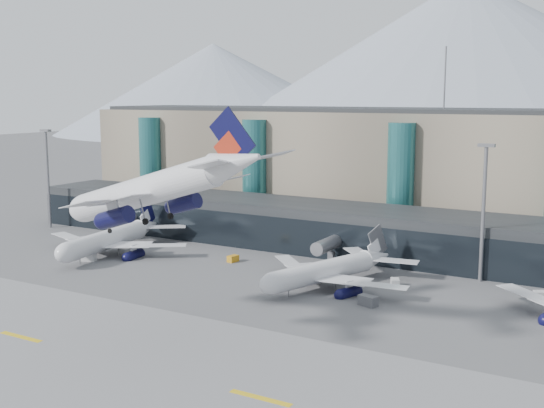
{
  "coord_description": "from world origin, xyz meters",
  "views": [
    {
      "loc": [
        57.69,
        -77.9,
        34.26
      ],
      "look_at": [
        -5.51,
        32.0,
        13.95
      ],
      "focal_mm": 45.0,
      "sensor_mm": 36.0,
      "label": 1
    }
  ],
  "objects_px": {
    "jet_parked_mid": "(335,263)",
    "veh_a": "(89,257)",
    "lightmast_left": "(48,173)",
    "veh_f": "(90,241)",
    "veh_g": "(395,283)",
    "hero_jet": "(163,180)",
    "veh_d": "(544,297)",
    "jet_parked_left": "(116,232)",
    "veh_b": "(233,259)",
    "lightmast_mid": "(484,205)",
    "veh_c": "(368,301)"
  },
  "relations": [
    {
      "from": "hero_jet",
      "to": "veh_d",
      "type": "distance_m",
      "value": 66.55
    },
    {
      "from": "jet_parked_mid",
      "to": "veh_d",
      "type": "distance_m",
      "value": 35.77
    },
    {
      "from": "hero_jet",
      "to": "veh_d",
      "type": "xyz_separation_m",
      "value": [
        44.06,
        44.86,
        -21.78
      ]
    },
    {
      "from": "lightmast_left",
      "to": "veh_b",
      "type": "bearing_deg",
      "value": -6.85
    },
    {
      "from": "hero_jet",
      "to": "veh_g",
      "type": "xyz_separation_m",
      "value": [
        19.27,
        41.26,
        -21.97
      ]
    },
    {
      "from": "jet_parked_left",
      "to": "veh_b",
      "type": "xyz_separation_m",
      "value": [
        27.47,
        5.08,
        -3.83
      ]
    },
    {
      "from": "hero_jet",
      "to": "jet_parked_mid",
      "type": "height_order",
      "value": "hero_jet"
    },
    {
      "from": "jet_parked_mid",
      "to": "lightmast_left",
      "type": "bearing_deg",
      "value": 100.42
    },
    {
      "from": "jet_parked_left",
      "to": "veh_a",
      "type": "height_order",
      "value": "jet_parked_left"
    },
    {
      "from": "lightmast_mid",
      "to": "jet_parked_mid",
      "type": "xyz_separation_m",
      "value": [
        -22.42,
        -15.69,
        -10.28
      ]
    },
    {
      "from": "veh_f",
      "to": "veh_b",
      "type": "bearing_deg",
      "value": -117.34
    },
    {
      "from": "lightmast_mid",
      "to": "veh_c",
      "type": "height_order",
      "value": "lightmast_mid"
    },
    {
      "from": "jet_parked_mid",
      "to": "veh_c",
      "type": "bearing_deg",
      "value": -112.72
    },
    {
      "from": "hero_jet",
      "to": "veh_b",
      "type": "height_order",
      "value": "hero_jet"
    },
    {
      "from": "lightmast_left",
      "to": "veh_d",
      "type": "bearing_deg",
      "value": -2.26
    },
    {
      "from": "hero_jet",
      "to": "jet_parked_left",
      "type": "height_order",
      "value": "hero_jet"
    },
    {
      "from": "jet_parked_mid",
      "to": "veh_b",
      "type": "bearing_deg",
      "value": 97.08
    },
    {
      "from": "veh_g",
      "to": "jet_parked_mid",
      "type": "bearing_deg",
      "value": -91.52
    },
    {
      "from": "veh_c",
      "to": "veh_f",
      "type": "distance_m",
      "value": 73.99
    },
    {
      "from": "veh_a",
      "to": "veh_g",
      "type": "relative_size",
      "value": 1.12
    },
    {
      "from": "veh_b",
      "to": "veh_c",
      "type": "relative_size",
      "value": 0.75
    },
    {
      "from": "lightmast_mid",
      "to": "veh_b",
      "type": "xyz_separation_m",
      "value": [
        -48.07,
        -10.44,
        -13.75
      ]
    },
    {
      "from": "veh_d",
      "to": "veh_g",
      "type": "relative_size",
      "value": 1.29
    },
    {
      "from": "veh_b",
      "to": "veh_g",
      "type": "height_order",
      "value": "veh_g"
    },
    {
      "from": "lightmast_mid",
      "to": "jet_parked_left",
      "type": "distance_m",
      "value": 77.76
    },
    {
      "from": "jet_parked_mid",
      "to": "veh_b",
      "type": "xyz_separation_m",
      "value": [
        -25.66,
        5.26,
        -3.47
      ]
    },
    {
      "from": "lightmast_left",
      "to": "veh_f",
      "type": "relative_size",
      "value": 7.62
    },
    {
      "from": "veh_a",
      "to": "veh_b",
      "type": "bearing_deg",
      "value": 7.72
    },
    {
      "from": "lightmast_left",
      "to": "hero_jet",
      "type": "distance_m",
      "value": 93.08
    },
    {
      "from": "jet_parked_mid",
      "to": "veh_a",
      "type": "xyz_separation_m",
      "value": [
        -52.17,
        -9.14,
        -3.35
      ]
    },
    {
      "from": "jet_parked_mid",
      "to": "veh_b",
      "type": "relative_size",
      "value": 14.59
    },
    {
      "from": "hero_jet",
      "to": "veh_f",
      "type": "relative_size",
      "value": 11.22
    },
    {
      "from": "veh_c",
      "to": "jet_parked_mid",
      "type": "bearing_deg",
      "value": 155.36
    },
    {
      "from": "jet_parked_left",
      "to": "veh_a",
      "type": "bearing_deg",
      "value": 178.57
    },
    {
      "from": "lightmast_mid",
      "to": "veh_f",
      "type": "xyz_separation_m",
      "value": [
        -85.56,
        -13.33,
        -13.48
      ]
    },
    {
      "from": "lightmast_mid",
      "to": "veh_c",
      "type": "bearing_deg",
      "value": -116.88
    },
    {
      "from": "veh_b",
      "to": "veh_g",
      "type": "distance_m",
      "value": 35.63
    },
    {
      "from": "veh_c",
      "to": "veh_a",
      "type": "bearing_deg",
      "value": -162.94
    },
    {
      "from": "veh_g",
      "to": "veh_b",
      "type": "bearing_deg",
      "value": -116.3
    },
    {
      "from": "lightmast_mid",
      "to": "veh_a",
      "type": "distance_m",
      "value": 79.79
    },
    {
      "from": "veh_c",
      "to": "veh_b",
      "type": "bearing_deg",
      "value": 175.22
    },
    {
      "from": "hero_jet",
      "to": "jet_parked_left",
      "type": "relative_size",
      "value": 1.03
    },
    {
      "from": "jet_parked_mid",
      "to": "veh_a",
      "type": "bearing_deg",
      "value": 118.61
    },
    {
      "from": "veh_b",
      "to": "veh_c",
      "type": "height_order",
      "value": "veh_c"
    },
    {
      "from": "hero_jet",
      "to": "veh_c",
      "type": "distance_m",
      "value": 40.54
    },
    {
      "from": "veh_d",
      "to": "veh_g",
      "type": "bearing_deg",
      "value": 160.86
    },
    {
      "from": "veh_c",
      "to": "veh_d",
      "type": "bearing_deg",
      "value": 50.73
    },
    {
      "from": "jet_parked_mid",
      "to": "veh_f",
      "type": "height_order",
      "value": "jet_parked_mid"
    },
    {
      "from": "veh_g",
      "to": "lightmast_left",
      "type": "bearing_deg",
      "value": -119.65
    },
    {
      "from": "veh_d",
      "to": "jet_parked_mid",
      "type": "bearing_deg",
      "value": 165.35
    }
  ]
}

